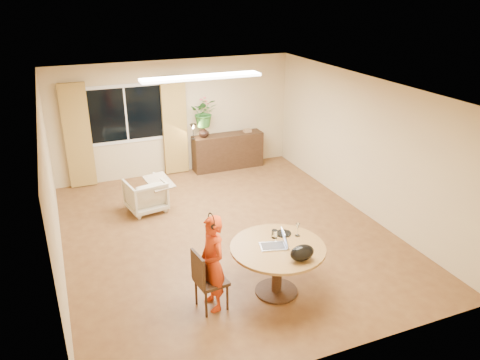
# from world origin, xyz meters

# --- Properties ---
(floor) EXTENTS (6.50, 6.50, 0.00)m
(floor) POSITION_xyz_m (0.00, 0.00, 0.00)
(floor) COLOR brown
(floor) RESTS_ON ground
(ceiling) EXTENTS (6.50, 6.50, 0.00)m
(ceiling) POSITION_xyz_m (0.00, 0.00, 2.60)
(ceiling) COLOR white
(ceiling) RESTS_ON wall_back
(wall_back) EXTENTS (5.50, 0.00, 5.50)m
(wall_back) POSITION_xyz_m (0.00, 3.25, 1.30)
(wall_back) COLOR beige
(wall_back) RESTS_ON floor
(wall_left) EXTENTS (0.00, 6.50, 6.50)m
(wall_left) POSITION_xyz_m (-2.75, 0.00, 1.30)
(wall_left) COLOR beige
(wall_left) RESTS_ON floor
(wall_right) EXTENTS (0.00, 6.50, 6.50)m
(wall_right) POSITION_xyz_m (2.75, 0.00, 1.30)
(wall_right) COLOR beige
(wall_right) RESTS_ON floor
(window) EXTENTS (1.70, 0.03, 1.30)m
(window) POSITION_xyz_m (-1.10, 3.23, 1.50)
(window) COLOR white
(window) RESTS_ON wall_back
(curtain_left) EXTENTS (0.55, 0.08, 2.25)m
(curtain_left) POSITION_xyz_m (-2.15, 3.15, 1.15)
(curtain_left) COLOR olive
(curtain_left) RESTS_ON wall_back
(curtain_right) EXTENTS (0.55, 0.08, 2.25)m
(curtain_right) POSITION_xyz_m (-0.05, 3.15, 1.15)
(curtain_right) COLOR olive
(curtain_right) RESTS_ON wall_back
(ceiling_panel) EXTENTS (2.20, 0.35, 0.05)m
(ceiling_panel) POSITION_xyz_m (0.00, 1.20, 2.57)
(ceiling_panel) COLOR white
(ceiling_panel) RESTS_ON ceiling
(dining_table) EXTENTS (1.33, 1.33, 0.76)m
(dining_table) POSITION_xyz_m (0.05, -1.88, 0.60)
(dining_table) COLOR brown
(dining_table) RESTS_ON floor
(dining_chair) EXTENTS (0.48, 0.44, 0.89)m
(dining_chair) POSITION_xyz_m (-0.92, -1.85, 0.45)
(dining_chair) COLOR black
(dining_chair) RESTS_ON floor
(child) EXTENTS (0.53, 0.39, 1.37)m
(child) POSITION_xyz_m (-0.89, -1.84, 0.68)
(child) COLOR red
(child) RESTS_ON floor
(laptop) EXTENTS (0.42, 0.33, 0.25)m
(laptop) POSITION_xyz_m (-0.02, -1.86, 0.88)
(laptop) COLOR #B7B7BC
(laptop) RESTS_ON dining_table
(tumbler) EXTENTS (0.09, 0.09, 0.12)m
(tumbler) POSITION_xyz_m (0.12, -1.65, 0.82)
(tumbler) COLOR white
(tumbler) RESTS_ON dining_table
(wine_glass) EXTENTS (0.08, 0.08, 0.20)m
(wine_glass) POSITION_xyz_m (0.45, -1.72, 0.86)
(wine_glass) COLOR white
(wine_glass) RESTS_ON dining_table
(pot_lid) EXTENTS (0.23, 0.23, 0.04)m
(pot_lid) POSITION_xyz_m (0.28, -1.60, 0.78)
(pot_lid) COLOR white
(pot_lid) RESTS_ON dining_table
(handbag) EXTENTS (0.39, 0.30, 0.23)m
(handbag) POSITION_xyz_m (0.18, -2.32, 0.87)
(handbag) COLOR black
(handbag) RESTS_ON dining_table
(armchair) EXTENTS (0.80, 0.82, 0.65)m
(armchair) POSITION_xyz_m (-1.13, 1.46, 0.32)
(armchair) COLOR beige
(armchair) RESTS_ON floor
(throw) EXTENTS (0.58, 0.65, 0.03)m
(throw) POSITION_xyz_m (-0.86, 1.40, 0.66)
(throw) COLOR beige
(throw) RESTS_ON armchair
(sideboard) EXTENTS (1.68, 0.41, 0.84)m
(sideboard) POSITION_xyz_m (1.17, 3.01, 0.42)
(sideboard) COLOR black
(sideboard) RESTS_ON floor
(vase) EXTENTS (0.30, 0.30, 0.25)m
(vase) POSITION_xyz_m (0.59, 3.01, 0.97)
(vase) COLOR black
(vase) RESTS_ON sideboard
(bouquet) EXTENTS (0.72, 0.67, 0.66)m
(bouquet) POSITION_xyz_m (0.61, 3.01, 1.42)
(bouquet) COLOR #325D23
(bouquet) RESTS_ON vase
(book_stack) EXTENTS (0.20, 0.16, 0.08)m
(book_stack) POSITION_xyz_m (1.68, 3.01, 0.88)
(book_stack) COLOR #8B6047
(book_stack) RESTS_ON sideboard
(desk_lamp) EXTENTS (0.19, 0.19, 0.37)m
(desk_lamp) POSITION_xyz_m (0.32, 2.96, 1.03)
(desk_lamp) COLOR black
(desk_lamp) RESTS_ON sideboard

